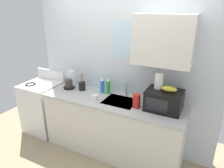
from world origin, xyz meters
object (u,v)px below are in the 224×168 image
stove_range (43,106)px  dish_soap_bottle_blue (102,86)px  mug_white (95,98)px  utensil_crock (82,86)px  banana_bunch (169,89)px  coffee_maker (70,82)px  cereal_canister (137,101)px  paper_towel_roll (159,80)px  microwave (164,100)px  dish_soap_bottle_green (108,87)px

stove_range → dish_soap_bottle_blue: dish_soap_bottle_blue is taller
mug_white → utensil_crock: utensil_crock is taller
stove_range → banana_bunch: 2.32m
dish_soap_bottle_blue → utensil_crock: (-0.35, -0.05, -0.04)m
coffee_maker → cereal_canister: bearing=-7.3°
paper_towel_roll → dish_soap_bottle_blue: size_ratio=0.91×
stove_range → mug_white: bearing=-6.8°
paper_towel_roll → dish_soap_bottle_blue: 0.93m
coffee_maker → cereal_canister: 1.24m
microwave → coffee_maker: coffee_maker is taller
banana_bunch → dish_soap_bottle_green: banana_bunch is taller
utensil_crock → dish_soap_bottle_blue: bearing=8.2°
dish_soap_bottle_blue → cereal_canister: size_ratio=1.30×
dish_soap_bottle_green → utensil_crock: bearing=-171.7°
stove_range → mug_white: size_ratio=11.37×
paper_towel_roll → cereal_canister: size_ratio=1.18×
cereal_canister → mug_white: cereal_canister is taller
paper_towel_roll → stove_range: bearing=-177.3°
stove_range → paper_towel_roll: 2.21m
cereal_canister → dish_soap_bottle_blue: bearing=161.3°
stove_range → dish_soap_bottle_green: dish_soap_bottle_green is taller
paper_towel_roll → utensil_crock: size_ratio=0.77×
mug_white → paper_towel_roll: bearing=16.0°
dish_soap_bottle_blue → utensil_crock: utensil_crock is taller
dish_soap_bottle_blue → coffee_maker: bearing=-173.9°
dish_soap_bottle_blue → cereal_canister: dish_soap_bottle_blue is taller
microwave → banana_bunch: bearing=1.8°
coffee_maker → mug_white: (0.63, -0.25, -0.06)m
banana_bunch → paper_towel_roll: paper_towel_roll is taller
microwave → utensil_crock: bearing=176.9°
stove_range → dish_soap_bottle_blue: (1.16, 0.17, 0.56)m
paper_towel_roll → utensil_crock: (-1.24, 0.02, -0.31)m
paper_towel_roll → utensil_crock: paper_towel_roll is taller
banana_bunch → dish_soap_bottle_green: 0.97m
coffee_maker → dish_soap_bottle_blue: bearing=6.1°
coffee_maker → banana_bunch: bearing=-2.1°
stove_range → dish_soap_bottle_green: (1.25, 0.18, 0.56)m
paper_towel_roll → utensil_crock: bearing=179.1°
stove_range → dish_soap_bottle_green: size_ratio=4.41×
cereal_canister → utensil_crock: size_ratio=0.65×
coffee_maker → mug_white: coffee_maker is taller
paper_towel_roll → microwave: bearing=-27.4°
stove_range → dish_soap_bottle_green: 1.38m
microwave → dish_soap_bottle_green: bearing=171.3°
utensil_crock → coffee_maker: bearing=-177.1°
paper_towel_roll → dish_soap_bottle_blue: paper_towel_roll is taller
microwave → dish_soap_bottle_blue: size_ratio=1.90×
microwave → utensil_crock: size_ratio=1.61×
microwave → mug_white: bearing=-168.6°
banana_bunch → dish_soap_bottle_blue: banana_bunch is taller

